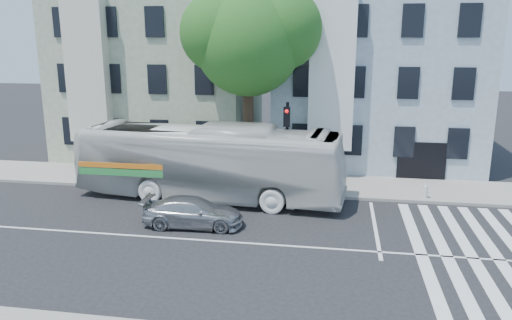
% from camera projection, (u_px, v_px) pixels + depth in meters
% --- Properties ---
extents(ground, '(120.00, 120.00, 0.00)m').
position_uv_depth(ground, '(210.00, 241.00, 19.61)').
color(ground, black).
rests_on(ground, ground).
extents(sidewalk_far, '(80.00, 4.00, 0.15)m').
position_uv_depth(sidewalk_far, '(247.00, 182.00, 27.25)').
color(sidewalk_far, gray).
rests_on(sidewalk_far, ground).
extents(building_left, '(12.00, 10.00, 11.00)m').
position_uv_depth(building_left, '(164.00, 71.00, 33.75)').
color(building_left, gray).
rests_on(building_left, ground).
extents(building_right, '(12.00, 10.00, 11.00)m').
position_uv_depth(building_right, '(375.00, 74.00, 31.53)').
color(building_right, '#8D9EA8').
rests_on(building_right, ground).
extents(street_tree, '(7.30, 5.90, 11.10)m').
position_uv_depth(street_tree, '(250.00, 36.00, 26.07)').
color(street_tree, '#2D2116').
rests_on(street_tree, ground).
extents(bus, '(4.30, 13.43, 3.68)m').
position_uv_depth(bus, '(209.00, 162.00, 24.36)').
color(bus, silver).
rests_on(bus, ground).
extents(sedan, '(1.92, 4.31, 1.23)m').
position_uv_depth(sedan, '(193.00, 212.00, 21.01)').
color(sedan, '#AAABB1').
rests_on(sedan, ground).
extents(hedge, '(8.54, 1.91, 0.70)m').
position_uv_depth(hedge, '(178.00, 180.00, 26.05)').
color(hedge, '#366520').
rests_on(hedge, sidewalk_far).
extents(traffic_signal, '(0.49, 0.55, 4.72)m').
position_uv_depth(traffic_signal, '(287.00, 136.00, 24.43)').
color(traffic_signal, black).
rests_on(traffic_signal, ground).
extents(fire_hydrant, '(0.37, 0.22, 0.67)m').
position_uv_depth(fire_hydrant, '(425.00, 191.00, 24.23)').
color(fire_hydrant, silver).
rests_on(fire_hydrant, sidewalk_far).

